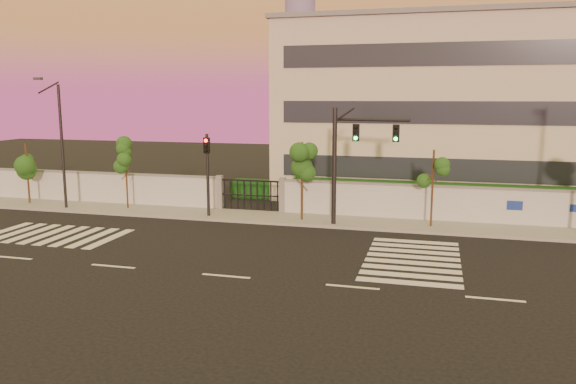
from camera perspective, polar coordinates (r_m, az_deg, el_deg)
name	(u,v)px	position (r m, az deg, el deg)	size (l,w,h in m)	color
ground	(226,276)	(22.43, -6.31, -8.50)	(120.00, 120.00, 0.00)	black
sidewalk	(292,219)	(32.08, 0.44, -2.74)	(60.00, 3.00, 0.15)	gray
perimeter_wall	(300,197)	(33.29, 1.26, -0.54)	(60.00, 0.36, 2.20)	#ACAFB4
hedge_row	(327,195)	(35.75, 3.95, -0.26)	(41.00, 4.25, 1.80)	#103711
institutional_building	(456,108)	(41.87, 16.67, 8.15)	(24.40, 12.40, 12.25)	beige
road_markings	(223,249)	(26.34, -6.59, -5.72)	(57.00, 7.62, 0.02)	silver
street_tree_b	(27,160)	(39.83, -24.99, 2.99)	(1.61, 1.28, 4.02)	#382314
street_tree_c	(126,158)	(35.78, -16.14, 3.31)	(1.32, 1.05, 4.41)	#382314
street_tree_d	(302,163)	(31.09, 1.48, 2.92)	(1.63, 1.30, 4.50)	#382314
street_tree_e	(434,171)	(30.46, 14.57, 2.08)	(1.42, 1.13, 4.23)	#382314
traffic_signal_main	(349,153)	(29.89, 6.27, 4.00)	(4.04, 0.66, 6.40)	black
traffic_signal_secondary	(207,165)	(32.42, -8.19, 2.71)	(0.38, 0.36, 4.89)	black
streetlight_west	(60,140)	(36.96, -22.15, 4.90)	(0.48, 1.94, 8.05)	black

